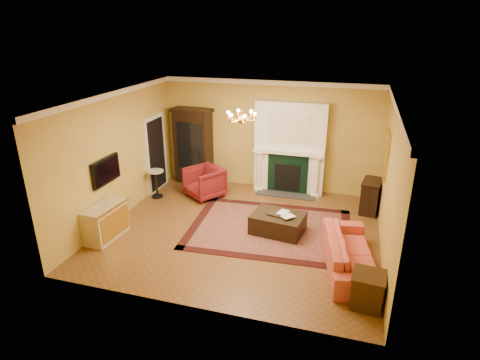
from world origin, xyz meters
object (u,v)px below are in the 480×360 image
at_px(pedestal_table, 156,182).
at_px(coral_sofa, 351,248).
at_px(wingback_armchair, 204,181).
at_px(end_table, 367,291).
at_px(commode, 106,222).
at_px(leather_ottoman, 278,223).
at_px(china_cabinet, 193,148).
at_px(console_table, 371,197).

xyz_separation_m(pedestal_table, coral_sofa, (5.10, -1.96, -0.01)).
bearing_deg(wingback_armchair, end_table, -4.56).
xyz_separation_m(commode, leather_ottoman, (3.53, 1.31, -0.15)).
bearing_deg(coral_sofa, end_table, -174.18).
relative_size(china_cabinet, leather_ottoman, 1.86).
relative_size(pedestal_table, end_table, 1.33).
height_order(commode, console_table, console_table).
relative_size(end_table, console_table, 0.73).
bearing_deg(console_table, leather_ottoman, -130.65).
xyz_separation_m(wingback_armchair, commode, (-1.25, -2.69, -0.07)).
xyz_separation_m(wingback_armchair, pedestal_table, (-1.21, -0.41, -0.01)).
distance_m(china_cabinet, end_table, 6.60).
xyz_separation_m(china_cabinet, pedestal_table, (-0.53, -1.35, -0.60)).
distance_m(coral_sofa, end_table, 1.12).
bearing_deg(china_cabinet, console_table, 0.32).
xyz_separation_m(china_cabinet, wingback_armchair, (0.68, -0.94, -0.59)).
relative_size(china_cabinet, wingback_armchair, 2.31).
bearing_deg(china_cabinet, commode, -91.20).
bearing_deg(end_table, console_table, 89.08).
bearing_deg(leather_ottoman, end_table, -39.41).
bearing_deg(console_table, end_table, -81.98).
distance_m(end_table, leather_ottoman, 2.81).
relative_size(coral_sofa, console_table, 2.79).
bearing_deg(commode, console_table, 32.23).
bearing_deg(leather_ottoman, china_cabinet, 149.66).
bearing_deg(pedestal_table, commode, -90.83).
xyz_separation_m(end_table, leather_ottoman, (-1.92, 2.06, -0.06)).
bearing_deg(pedestal_table, end_table, -29.19).
bearing_deg(china_cabinet, pedestal_table, -103.84).
distance_m(wingback_armchair, coral_sofa, 4.55).
bearing_deg(console_table, commode, -142.55).
bearing_deg(china_cabinet, wingback_armchair, -46.25).
bearing_deg(commode, leather_ottoman, 24.07).
distance_m(commode, coral_sofa, 5.14).
bearing_deg(china_cabinet, leather_ottoman, -30.34).
distance_m(commode, leather_ottoman, 3.77).
height_order(pedestal_table, coral_sofa, coral_sofa).
bearing_deg(pedestal_table, leather_ottoman, -15.48).
relative_size(wingback_armchair, commode, 0.89).
relative_size(wingback_armchair, pedestal_table, 1.18).
bearing_deg(console_table, wingback_armchair, -166.98).
xyz_separation_m(china_cabinet, console_table, (4.95, -0.63, -0.65)).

